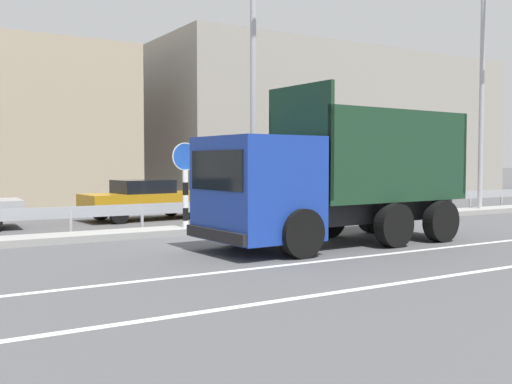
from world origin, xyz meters
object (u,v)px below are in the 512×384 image
(parked_car_4, at_px, (146,199))
(parked_car_5, at_px, (285,195))
(parked_car_6, at_px, (370,191))
(median_road_sign, at_px, (185,185))
(street_lamp_3, at_px, (484,91))
(street_lamp_2, at_px, (256,36))
(dump_truck, at_px, (310,190))

(parked_car_4, relative_size, parked_car_5, 1.10)
(parked_car_5, height_order, parked_car_6, parked_car_5)
(parked_car_4, bearing_deg, parked_car_5, 79.08)
(median_road_sign, relative_size, parked_car_4, 0.57)
(street_lamp_3, bearing_deg, median_road_sign, 179.82)
(parked_car_6, bearing_deg, median_road_sign, -70.30)
(median_road_sign, height_order, street_lamp_2, street_lamp_2)
(street_lamp_2, relative_size, parked_car_6, 2.63)
(street_lamp_3, relative_size, parked_car_4, 1.91)
(dump_truck, distance_m, median_road_sign, 4.23)
(street_lamp_2, bearing_deg, parked_car_4, 110.78)
(median_road_sign, distance_m, parked_car_4, 4.36)
(median_road_sign, height_order, parked_car_4, median_road_sign)
(median_road_sign, xyz_separation_m, parked_car_4, (0.49, 4.28, -0.65))
(street_lamp_3, bearing_deg, dump_truck, -160.76)
(parked_car_5, xyz_separation_m, parked_car_6, (4.98, 0.67, 0.00))
(parked_car_4, height_order, parked_car_6, parked_car_6)
(median_road_sign, xyz_separation_m, parked_car_5, (5.89, 3.68, -0.62))
(parked_car_4, distance_m, parked_car_5, 5.44)
(street_lamp_3, xyz_separation_m, parked_car_5, (-6.82, 3.72, -4.00))
(dump_truck, xyz_separation_m, median_road_sign, (-1.36, 4.00, 0.02))
(median_road_sign, distance_m, street_lamp_2, 4.85)
(street_lamp_2, xyz_separation_m, parked_car_6, (8.68, 4.55, -4.95))
(street_lamp_2, distance_m, parked_car_6, 10.98)
(parked_car_4, bearing_deg, median_road_sign, -11.01)
(dump_truck, distance_m, street_lamp_3, 12.50)
(street_lamp_3, distance_m, parked_car_5, 8.74)
(dump_truck, bearing_deg, parked_car_6, -51.55)
(median_road_sign, distance_m, parked_car_6, 11.73)
(parked_car_6, bearing_deg, parked_car_4, -91.75)
(parked_car_4, bearing_deg, parked_car_6, 85.84)
(street_lamp_2, height_order, parked_car_6, street_lamp_2)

